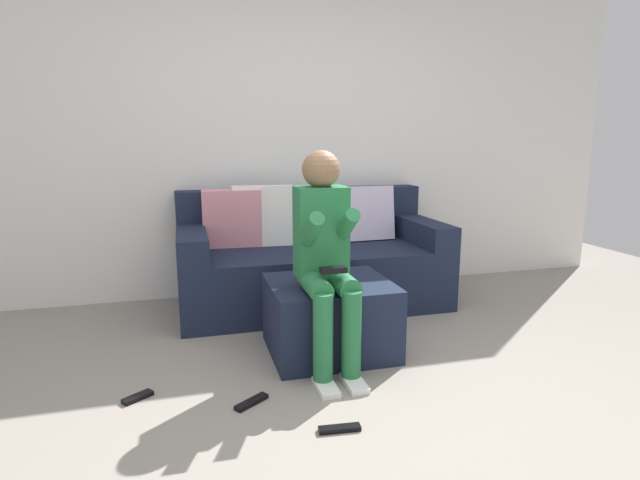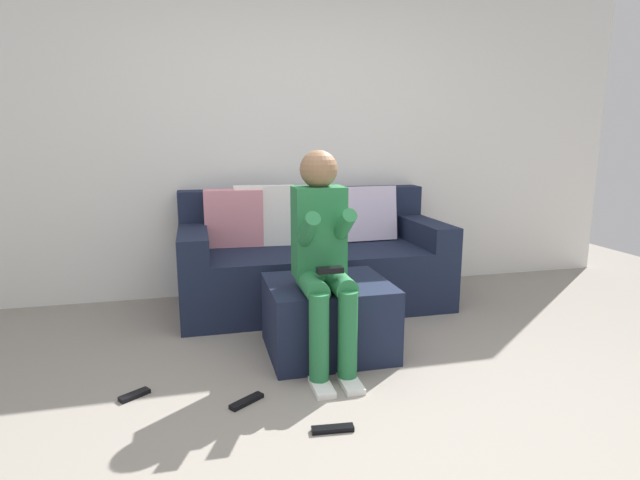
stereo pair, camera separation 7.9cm
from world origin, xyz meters
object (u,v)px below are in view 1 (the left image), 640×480
person_seated (325,250)px  remote_under_side_table (138,397)px  remote_by_storage_bin (252,402)px  ottoman (329,317)px  remote_near_ottoman (340,429)px  couch_sectional (309,260)px

person_seated → remote_under_side_table: size_ratio=7.98×
remote_by_storage_bin → person_seated: bearing=0.7°
ottoman → remote_near_ottoman: 0.90m
couch_sectional → ottoman: (-0.12, -0.96, -0.12)m
remote_near_ottoman → remote_by_storage_bin: 0.48m
couch_sectional → remote_near_ottoman: size_ratio=10.58×
remote_near_ottoman → remote_under_side_table: size_ratio=1.24×
remote_by_storage_bin → remote_under_side_table: bearing=125.2°
ottoman → remote_under_side_table: 1.16m
couch_sectional → remote_under_side_table: 1.78m
remote_by_storage_bin → remote_under_side_table: size_ratio=1.23×
person_seated → remote_under_side_table: person_seated is taller
couch_sectional → person_seated: person_seated is taller
couch_sectional → ottoman: size_ratio=2.78×
ottoman → remote_under_side_table: size_ratio=4.73×
couch_sectional → ottoman: couch_sectional is taller
couch_sectional → remote_under_side_table: size_ratio=13.13×
couch_sectional → person_seated: (-0.19, -1.13, 0.34)m
remote_near_ottoman → remote_under_side_table: 1.04m
ottoman → person_seated: 0.50m
ottoman → person_seated: size_ratio=0.59×
couch_sectional → remote_by_storage_bin: bearing=-114.3°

